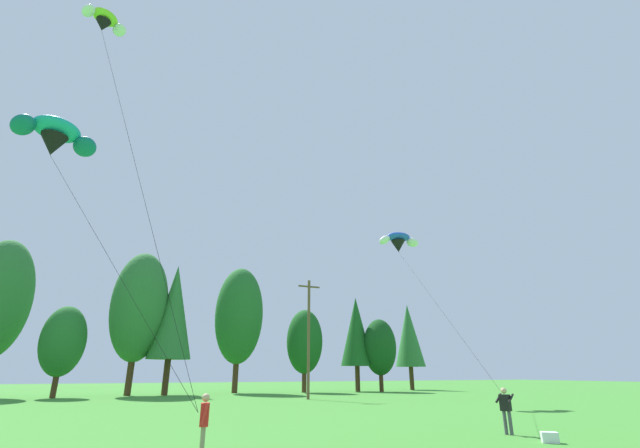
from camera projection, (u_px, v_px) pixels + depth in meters
treeline_tree_d at (63, 341)px, 41.71m from camera, size 4.11×4.11×8.57m
treeline_tree_e at (139, 306)px, 47.01m from camera, size 5.90×5.90×15.18m
treeline_tree_f at (173, 311)px, 47.72m from camera, size 4.67×4.67×13.97m
treeline_tree_g at (239, 315)px, 52.58m from camera, size 5.80×5.80×14.82m
treeline_tree_h at (305, 341)px, 53.04m from camera, size 4.45×4.45×9.81m
treeline_tree_i at (356, 331)px, 56.27m from camera, size 4.21×4.21×11.86m
treeline_tree_j at (380, 347)px, 55.15m from camera, size 4.21×4.21×8.92m
treeline_tree_k at (409, 335)px, 61.50m from camera, size 4.18×4.18×11.74m
utility_pole at (309, 334)px, 39.77m from camera, size 2.20×0.26×10.72m
kite_flyer_near at (204, 421)px, 11.87m from camera, size 0.30×0.59×1.69m
kite_flyer_mid at (506, 407)px, 16.61m from camera, size 0.69×0.71×1.69m
parafoil_kite_high_teal at (55, 137)px, 19.05m from camera, size 7.90×8.10×11.96m
parafoil_kite_mid_blue_white at (398, 242)px, 38.01m from camera, size 9.72×17.75×12.58m
parafoil_kite_far_lime_white at (104, 21)px, 21.85m from camera, size 6.39×7.90×18.65m
picnic_cooler at (550, 437)px, 14.45m from camera, size 0.63×0.61×0.34m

